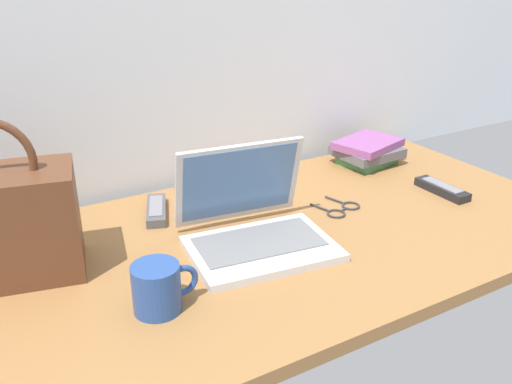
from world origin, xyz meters
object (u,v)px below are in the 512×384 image
(remote_control_far, at_px, (442,189))
(book_stack, at_px, (367,151))
(laptop, at_px, (253,225))
(coffee_mug, at_px, (158,287))
(remote_control_near, at_px, (156,210))
(eyeglasses, at_px, (342,209))

(remote_control_far, relative_size, book_stack, 0.72)
(laptop, height_order, coffee_mug, laptop)
(remote_control_near, distance_m, remote_control_far, 0.76)
(coffee_mug, bearing_deg, remote_control_far, 7.76)
(eyeglasses, height_order, book_stack, book_stack)
(eyeglasses, relative_size, book_stack, 0.56)
(remote_control_far, distance_m, book_stack, 0.28)
(remote_control_near, relative_size, eyeglasses, 1.32)
(coffee_mug, bearing_deg, book_stack, 25.46)
(laptop, relative_size, eyeglasses, 2.68)
(eyeglasses, bearing_deg, laptop, -172.93)
(coffee_mug, bearing_deg, remote_control_near, 70.09)
(laptop, height_order, remote_control_far, laptop)
(laptop, xyz_separation_m, coffee_mug, (-0.27, -0.13, 0.00))
(remote_control_near, xyz_separation_m, eyeglasses, (0.41, -0.21, -0.01))
(coffee_mug, distance_m, eyeglasses, 0.58)
(laptop, bearing_deg, remote_control_far, -1.33)
(laptop, distance_m, remote_control_near, 0.29)
(book_stack, bearing_deg, coffee_mug, -154.54)
(coffee_mug, distance_m, book_stack, 0.92)
(book_stack, bearing_deg, remote_control_near, -178.78)
(laptop, height_order, remote_control_near, laptop)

